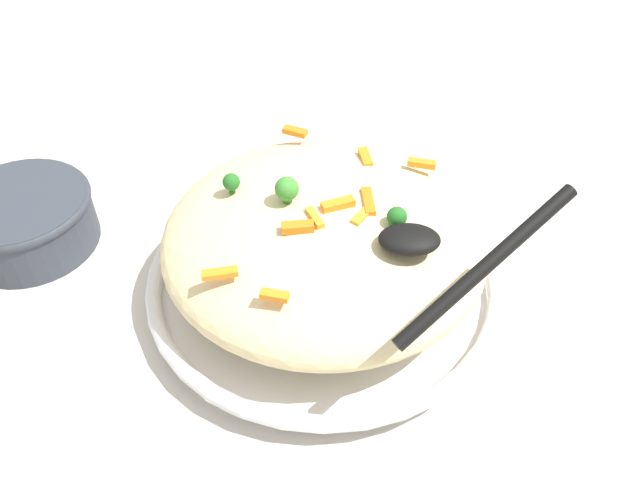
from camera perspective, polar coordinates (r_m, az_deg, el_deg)
name	(u,v)px	position (r m, az deg, el deg)	size (l,w,h in m)	color
ground_plane	(320,291)	(0.70, 0.00, -4.66)	(2.40, 2.40, 0.00)	beige
serving_bowl	(320,279)	(0.68, 0.00, -3.55)	(0.38, 0.38, 0.04)	silver
pasta_mound	(320,238)	(0.64, 0.00, 0.21)	(0.33, 0.32, 0.10)	beige
carrot_piece_0	(293,227)	(0.58, -2.47, 1.17)	(0.03, 0.01, 0.01)	orange
carrot_piece_1	(333,204)	(0.60, 1.20, 3.24)	(0.03, 0.01, 0.01)	orange
carrot_piece_2	(417,163)	(0.67, 8.77, 6.83)	(0.03, 0.01, 0.01)	orange
carrot_piece_3	(357,216)	(0.60, 3.39, 2.22)	(0.03, 0.01, 0.01)	orange
carrot_piece_4	(310,218)	(0.59, -0.91, 2.02)	(0.03, 0.01, 0.01)	orange
carrot_piece_5	(291,131)	(0.72, -2.64, 9.75)	(0.03, 0.01, 0.01)	orange
carrot_piece_6	(361,157)	(0.68, 3.73, 7.47)	(0.03, 0.01, 0.01)	orange
carrot_piece_7	(214,273)	(0.55, -9.49, -2.96)	(0.03, 0.01, 0.01)	orange
carrot_piece_8	(363,202)	(0.61, 3.94, 3.47)	(0.04, 0.01, 0.01)	orange
carrot_piece_9	(269,295)	(0.53, -4.62, -4.99)	(0.02, 0.01, 0.01)	orange
broccoli_floret_0	(392,217)	(0.59, 6.50, 2.07)	(0.02, 0.02, 0.02)	#205B1C
broccoli_floret_1	(282,186)	(0.61, -3.42, 4.84)	(0.02, 0.02, 0.03)	#377928
broccoli_floret_2	(227,182)	(0.63, -8.41, 5.17)	(0.02, 0.02, 0.02)	#205B1C
serving_spoon	(432,249)	(0.54, 10.04, -0.82)	(0.15, 0.14, 0.09)	black
companion_bowl	(20,218)	(0.81, -25.42, 1.79)	(0.16, 0.16, 0.07)	#333842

